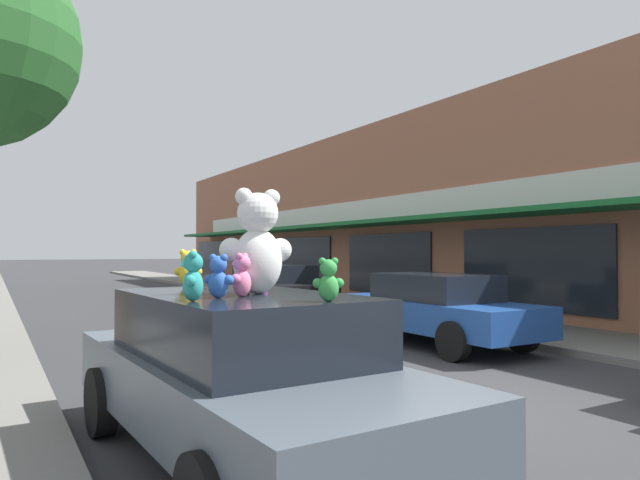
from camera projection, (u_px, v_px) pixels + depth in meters
ground_plane at (453, 408)px, 6.60m from camera, size 260.00×260.00×0.00m
storefront_row at (453, 220)px, 24.24m from camera, size 12.93×34.85×6.27m
plush_art_car at (240, 372)px, 4.92m from camera, size 2.07×4.59×1.45m
teddy_bear_giant at (257, 243)px, 4.91m from camera, size 0.66×0.41×0.91m
teddy_bear_brown at (245, 281)px, 5.09m from camera, size 0.16×0.10×0.22m
teddy_bear_blue at (218, 277)px, 4.46m from camera, size 0.23×0.24×0.35m
teddy_bear_purple at (263, 275)px, 6.08m from camera, size 0.13×0.18×0.24m
teddy_bear_green at (328, 280)px, 4.15m from camera, size 0.24×0.18×0.32m
teddy_bear_yellow at (188, 269)px, 5.77m from camera, size 0.29×0.22×0.39m
teddy_bear_pink at (242, 276)px, 4.60m from camera, size 0.25×0.23×0.36m
teddy_bear_teal at (193, 277)px, 4.18m from camera, size 0.20×0.28×0.37m
parked_car_far_center at (435, 307)px, 10.99m from camera, size 1.85×4.40×1.38m
parked_car_far_right at (278, 287)px, 16.97m from camera, size 1.92×4.25×1.41m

